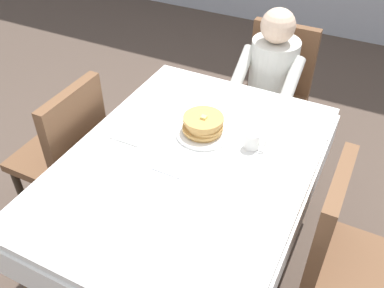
{
  "coord_description": "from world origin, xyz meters",
  "views": [
    {
      "loc": [
        0.68,
        -1.31,
        2.06
      ],
      "look_at": [
        -0.01,
        0.06,
        0.79
      ],
      "focal_mm": 39.49,
      "sensor_mm": 36.0,
      "label": 1
    }
  ],
  "objects_px": {
    "dining_table_main": "(188,175)",
    "breakfast_stack": "(204,125)",
    "spoon_near_edge": "(166,173)",
    "chair_right_side": "(345,249)",
    "diner_person": "(270,78)",
    "knife_right_of_plate": "(237,147)",
    "cup_coffee": "(252,140)",
    "chair_diner": "(275,85)",
    "fork_left_of_plate": "(169,126)",
    "plate_breakfast": "(203,133)",
    "chair_left_side": "(67,148)"
  },
  "relations": [
    {
      "from": "cup_coffee",
      "to": "plate_breakfast",
      "type": "bearing_deg",
      "value": -177.38
    },
    {
      "from": "dining_table_main",
      "to": "breakfast_stack",
      "type": "bearing_deg",
      "value": 96.07
    },
    {
      "from": "diner_person",
      "to": "chair_left_side",
      "type": "distance_m",
      "value": 1.33
    },
    {
      "from": "plate_breakfast",
      "to": "fork_left_of_plate",
      "type": "distance_m",
      "value": 0.19
    },
    {
      "from": "breakfast_stack",
      "to": "fork_left_of_plate",
      "type": "bearing_deg",
      "value": -173.79
    },
    {
      "from": "fork_left_of_plate",
      "to": "cup_coffee",
      "type": "bearing_deg",
      "value": -91.64
    },
    {
      "from": "chair_diner",
      "to": "breakfast_stack",
      "type": "bearing_deg",
      "value": 84.18
    },
    {
      "from": "breakfast_stack",
      "to": "cup_coffee",
      "type": "distance_m",
      "value": 0.26
    },
    {
      "from": "chair_right_side",
      "to": "knife_right_of_plate",
      "type": "distance_m",
      "value": 0.67
    },
    {
      "from": "chair_diner",
      "to": "diner_person",
      "type": "distance_m",
      "value": 0.21
    },
    {
      "from": "chair_left_side",
      "to": "cup_coffee",
      "type": "height_order",
      "value": "chair_left_side"
    },
    {
      "from": "chair_diner",
      "to": "chair_left_side",
      "type": "height_order",
      "value": "same"
    },
    {
      "from": "chair_right_side",
      "to": "spoon_near_edge",
      "type": "bearing_deg",
      "value": -81.66
    },
    {
      "from": "breakfast_stack",
      "to": "fork_left_of_plate",
      "type": "xyz_separation_m",
      "value": [
        -0.19,
        -0.02,
        -0.06
      ]
    },
    {
      "from": "dining_table_main",
      "to": "chair_right_side",
      "type": "bearing_deg",
      "value": 0.0
    },
    {
      "from": "diner_person",
      "to": "cup_coffee",
      "type": "relative_size",
      "value": 9.91
    },
    {
      "from": "chair_left_side",
      "to": "knife_right_of_plate",
      "type": "relative_size",
      "value": 4.65
    },
    {
      "from": "dining_table_main",
      "to": "chair_left_side",
      "type": "relative_size",
      "value": 1.64
    },
    {
      "from": "dining_table_main",
      "to": "plate_breakfast",
      "type": "xyz_separation_m",
      "value": [
        -0.02,
        0.22,
        0.1
      ]
    },
    {
      "from": "knife_right_of_plate",
      "to": "spoon_near_edge",
      "type": "xyz_separation_m",
      "value": [
        -0.22,
        -0.32,
        0.0
      ]
    },
    {
      "from": "knife_right_of_plate",
      "to": "dining_table_main",
      "type": "bearing_deg",
      "value": 141.63
    },
    {
      "from": "chair_diner",
      "to": "breakfast_stack",
      "type": "relative_size",
      "value": 4.38
    },
    {
      "from": "dining_table_main",
      "to": "chair_right_side",
      "type": "relative_size",
      "value": 1.64
    },
    {
      "from": "cup_coffee",
      "to": "fork_left_of_plate",
      "type": "xyz_separation_m",
      "value": [
        -0.44,
        -0.03,
        -0.04
      ]
    },
    {
      "from": "chair_diner",
      "to": "fork_left_of_plate",
      "type": "relative_size",
      "value": 5.17
    },
    {
      "from": "chair_right_side",
      "to": "knife_right_of_plate",
      "type": "height_order",
      "value": "chair_right_side"
    },
    {
      "from": "diner_person",
      "to": "chair_left_side",
      "type": "height_order",
      "value": "diner_person"
    },
    {
      "from": "dining_table_main",
      "to": "chair_diner",
      "type": "height_order",
      "value": "chair_diner"
    },
    {
      "from": "cup_coffee",
      "to": "fork_left_of_plate",
      "type": "relative_size",
      "value": 0.63
    },
    {
      "from": "chair_diner",
      "to": "spoon_near_edge",
      "type": "relative_size",
      "value": 6.2
    },
    {
      "from": "chair_diner",
      "to": "diner_person",
      "type": "relative_size",
      "value": 0.83
    },
    {
      "from": "diner_person",
      "to": "breakfast_stack",
      "type": "relative_size",
      "value": 5.28
    },
    {
      "from": "breakfast_stack",
      "to": "diner_person",
      "type": "bearing_deg",
      "value": 83.05
    },
    {
      "from": "dining_table_main",
      "to": "breakfast_stack",
      "type": "distance_m",
      "value": 0.26
    },
    {
      "from": "cup_coffee",
      "to": "diner_person",
      "type": "bearing_deg",
      "value": 101.38
    },
    {
      "from": "breakfast_stack",
      "to": "spoon_near_edge",
      "type": "distance_m",
      "value": 0.34
    },
    {
      "from": "dining_table_main",
      "to": "spoon_near_edge",
      "type": "relative_size",
      "value": 10.16
    },
    {
      "from": "plate_breakfast",
      "to": "knife_right_of_plate",
      "type": "bearing_deg",
      "value": -6.01
    },
    {
      "from": "chair_right_side",
      "to": "spoon_near_edge",
      "type": "xyz_separation_m",
      "value": [
        -0.82,
        -0.12,
        0.21
      ]
    },
    {
      "from": "spoon_near_edge",
      "to": "knife_right_of_plate",
      "type": "bearing_deg",
      "value": 55.4
    },
    {
      "from": "chair_right_side",
      "to": "breakfast_stack",
      "type": "xyz_separation_m",
      "value": [
        -0.79,
        0.22,
        0.27
      ]
    },
    {
      "from": "chair_diner",
      "to": "plate_breakfast",
      "type": "xyz_separation_m",
      "value": [
        -0.1,
        -0.95,
        0.22
      ]
    },
    {
      "from": "fork_left_of_plate",
      "to": "spoon_near_edge",
      "type": "distance_m",
      "value": 0.36
    },
    {
      "from": "diner_person",
      "to": "breakfast_stack",
      "type": "xyz_separation_m",
      "value": [
        -0.1,
        -0.8,
        0.13
      ]
    },
    {
      "from": "dining_table_main",
      "to": "chair_right_side",
      "type": "xyz_separation_m",
      "value": [
        0.77,
        0.0,
        -0.12
      ]
    },
    {
      "from": "chair_diner",
      "to": "chair_right_side",
      "type": "bearing_deg",
      "value": 120.77
    },
    {
      "from": "knife_right_of_plate",
      "to": "cup_coffee",
      "type": "bearing_deg",
      "value": -61.73
    },
    {
      "from": "knife_right_of_plate",
      "to": "chair_right_side",
      "type": "bearing_deg",
      "value": -105.92
    },
    {
      "from": "chair_right_side",
      "to": "fork_left_of_plate",
      "type": "height_order",
      "value": "chair_right_side"
    },
    {
      "from": "dining_table_main",
      "to": "plate_breakfast",
      "type": "height_order",
      "value": "plate_breakfast"
    }
  ]
}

